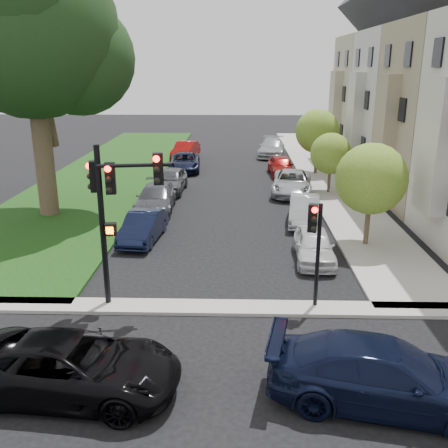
{
  "coord_description": "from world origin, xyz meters",
  "views": [
    {
      "loc": [
        0.5,
        -12.8,
        7.67
      ],
      "look_at": [
        0.0,
        5.0,
        2.0
      ],
      "focal_mm": 40.0,
      "sensor_mm": 36.0,
      "label": 1
    }
  ],
  "objects_px": {
    "traffic_signal_main": "(114,198)",
    "car_parked_7": "(171,180)",
    "car_parked_6": "(156,198)",
    "eucalyptus": "(29,30)",
    "car_parked_9": "(186,150)",
    "small_tree_b": "(331,154)",
    "car_parked_2": "(292,183)",
    "car_parked_3": "(281,166)",
    "car_parked_8": "(185,162)",
    "small_tree_c": "(317,131)",
    "car_parked_0": "(314,246)",
    "small_tree_a": "(371,179)",
    "car_cross_near": "(71,366)",
    "car_cross_far": "(384,375)",
    "car_parked_4": "(272,148)",
    "car_parked_1": "(304,210)",
    "car_parked_5": "(143,227)",
    "traffic_signal_secondary": "(315,237)"
  },
  "relations": [
    {
      "from": "traffic_signal_main",
      "to": "car_parked_7",
      "type": "bearing_deg",
      "value": 91.35
    },
    {
      "from": "small_tree_c",
      "to": "car_parked_6",
      "type": "relative_size",
      "value": 0.96
    },
    {
      "from": "small_tree_c",
      "to": "traffic_signal_secondary",
      "type": "height_order",
      "value": "small_tree_c"
    },
    {
      "from": "eucalyptus",
      "to": "car_parked_7",
      "type": "height_order",
      "value": "eucalyptus"
    },
    {
      "from": "small_tree_a",
      "to": "car_cross_near",
      "type": "xyz_separation_m",
      "value": [
        -9.68,
        -10.69,
        -2.31
      ]
    },
    {
      "from": "car_parked_4",
      "to": "car_cross_far",
      "type": "bearing_deg",
      "value": -82.1
    },
    {
      "from": "car_cross_near",
      "to": "car_parked_3",
      "type": "relative_size",
      "value": 1.29
    },
    {
      "from": "small_tree_c",
      "to": "car_parked_5",
      "type": "relative_size",
      "value": 1.17
    },
    {
      "from": "eucalyptus",
      "to": "car_parked_9",
      "type": "xyz_separation_m",
      "value": [
        5.6,
        17.09,
        -8.57
      ]
    },
    {
      "from": "eucalyptus",
      "to": "car_parked_3",
      "type": "bearing_deg",
      "value": 38.88
    },
    {
      "from": "car_parked_0",
      "to": "traffic_signal_secondary",
      "type": "bearing_deg",
      "value": -96.86
    },
    {
      "from": "car_parked_4",
      "to": "car_parked_7",
      "type": "distance_m",
      "value": 15.1
    },
    {
      "from": "small_tree_b",
      "to": "car_parked_2",
      "type": "height_order",
      "value": "small_tree_b"
    },
    {
      "from": "car_parked_1",
      "to": "car_parked_3",
      "type": "xyz_separation_m",
      "value": [
        -0.23,
        11.63,
        0.01
      ]
    },
    {
      "from": "car_parked_3",
      "to": "car_parked_7",
      "type": "relative_size",
      "value": 0.94
    },
    {
      "from": "eucalyptus",
      "to": "car_cross_near",
      "type": "xyz_separation_m",
      "value": [
        6.11,
        -15.0,
        -8.57
      ]
    },
    {
      "from": "car_parked_3",
      "to": "car_parked_8",
      "type": "distance_m",
      "value": 7.35
    },
    {
      "from": "eucalyptus",
      "to": "car_parked_9",
      "type": "distance_m",
      "value": 19.92
    },
    {
      "from": "car_cross_far",
      "to": "car_parked_4",
      "type": "height_order",
      "value": "car_cross_far"
    },
    {
      "from": "small_tree_c",
      "to": "car_parked_1",
      "type": "distance_m",
      "value": 12.42
    },
    {
      "from": "car_parked_7",
      "to": "car_parked_8",
      "type": "bearing_deg",
      "value": 90.41
    },
    {
      "from": "small_tree_a",
      "to": "car_parked_9",
      "type": "height_order",
      "value": "small_tree_a"
    },
    {
      "from": "car_parked_1",
      "to": "car_parked_3",
      "type": "distance_m",
      "value": 11.63
    },
    {
      "from": "car_parked_0",
      "to": "car_parked_1",
      "type": "distance_m",
      "value": 5.15
    },
    {
      "from": "traffic_signal_main",
      "to": "car_parked_8",
      "type": "relative_size",
      "value": 1.11
    },
    {
      "from": "car_parked_8",
      "to": "car_parked_7",
      "type": "bearing_deg",
      "value": -95.7
    },
    {
      "from": "car_parked_1",
      "to": "car_parked_3",
      "type": "bearing_deg",
      "value": 98.62
    },
    {
      "from": "traffic_signal_main",
      "to": "small_tree_c",
      "type": "bearing_deg",
      "value": 65.79
    },
    {
      "from": "car_parked_2",
      "to": "car_parked_6",
      "type": "xyz_separation_m",
      "value": [
        -7.88,
        -4.04,
        -0.01
      ]
    },
    {
      "from": "car_cross_far",
      "to": "car_parked_4",
      "type": "bearing_deg",
      "value": 11.84
    },
    {
      "from": "car_parked_9",
      "to": "car_parked_0",
      "type": "bearing_deg",
      "value": -62.67
    },
    {
      "from": "car_cross_near",
      "to": "car_parked_7",
      "type": "xyz_separation_m",
      "value": [
        -0.26,
        20.45,
        0.01
      ]
    },
    {
      "from": "small_tree_c",
      "to": "car_parked_4",
      "type": "xyz_separation_m",
      "value": [
        -2.74,
        7.7,
        -2.38
      ]
    },
    {
      "from": "eucalyptus",
      "to": "small_tree_c",
      "type": "height_order",
      "value": "eucalyptus"
    },
    {
      "from": "small_tree_a",
      "to": "car_parked_1",
      "type": "bearing_deg",
      "value": 124.48
    },
    {
      "from": "car_parked_0",
      "to": "car_parked_8",
      "type": "bearing_deg",
      "value": 113.78
    },
    {
      "from": "car_parked_2",
      "to": "car_parked_9",
      "type": "bearing_deg",
      "value": 130.14
    },
    {
      "from": "car_parked_5",
      "to": "car_parked_7",
      "type": "height_order",
      "value": "car_parked_7"
    },
    {
      "from": "small_tree_c",
      "to": "car_parked_0",
      "type": "distance_m",
      "value": 17.47
    },
    {
      "from": "small_tree_a",
      "to": "car_cross_near",
      "type": "bearing_deg",
      "value": -132.16
    },
    {
      "from": "car_parked_6",
      "to": "traffic_signal_main",
      "type": "bearing_deg",
      "value": -88.62
    },
    {
      "from": "car_parked_6",
      "to": "car_parked_8",
      "type": "height_order",
      "value": "car_parked_6"
    },
    {
      "from": "small_tree_b",
      "to": "car_parked_7",
      "type": "distance_m",
      "value": 10.1
    },
    {
      "from": "eucalyptus",
      "to": "car_parked_0",
      "type": "xyz_separation_m",
      "value": [
        13.23,
        -6.09,
        -8.66
      ]
    },
    {
      "from": "car_parked_7",
      "to": "car_parked_1",
      "type": "bearing_deg",
      "value": -37.77
    },
    {
      "from": "car_parked_6",
      "to": "small_tree_a",
      "type": "bearing_deg",
      "value": -29.59
    },
    {
      "from": "small_tree_a",
      "to": "car_parked_9",
      "type": "bearing_deg",
      "value": 115.47
    },
    {
      "from": "traffic_signal_main",
      "to": "car_parked_1",
      "type": "distance_m",
      "value": 12.22
    },
    {
      "from": "car_cross_near",
      "to": "car_parked_2",
      "type": "relative_size",
      "value": 1.03
    },
    {
      "from": "car_parked_3",
      "to": "car_parked_7",
      "type": "distance_m",
      "value": 9.08
    }
  ]
}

